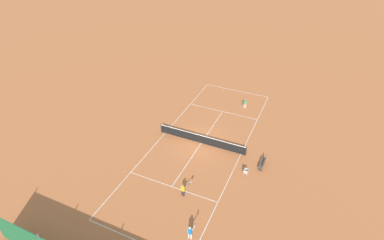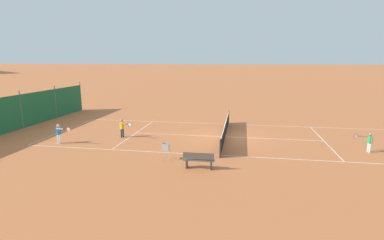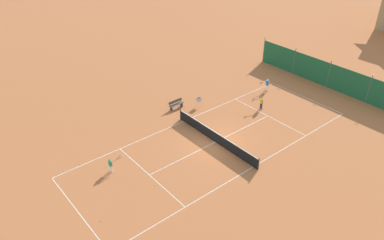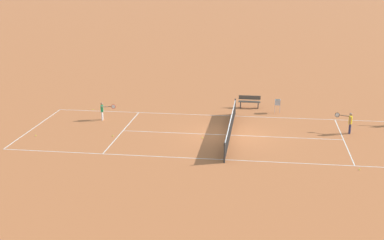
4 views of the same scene
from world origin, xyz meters
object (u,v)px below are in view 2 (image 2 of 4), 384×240
Objects in this scene: player_near_service at (369,141)px; player_far_service at (59,132)px; tennis_net at (225,130)px; player_near_baseline at (122,127)px; tennis_ball_by_net_left at (153,120)px; courtside_bench at (199,160)px; tennis_ball_far_corner at (248,134)px; tennis_ball_service_box at (324,136)px; ball_hopper at (166,148)px.

player_far_service reaches higher than player_near_service.
player_near_baseline reaches higher than tennis_net.
courtside_bench is at bearing -152.81° from tennis_ball_by_net_left.
player_near_service is 18.44m from player_far_service.
player_far_service is 18.78× the size of tennis_ball_far_corner.
tennis_ball_service_box is 0.04× the size of courtside_bench.
player_near_baseline is 5.72m from ball_hopper.
ball_hopper is 2.17m from courtside_bench.
courtside_bench is (-4.26, 9.13, -0.21)m from player_near_service.
tennis_net is 139.09× the size of tennis_ball_service_box.
player_near_baseline is 18.86× the size of tennis_ball_far_corner.
player_far_service is 12.45m from tennis_ball_far_corner.
tennis_ball_far_corner is at bearing 94.12° from tennis_ball_service_box.
ball_hopper is at bearing -104.33° from player_far_service.
tennis_ball_far_corner is at bearing -62.86° from tennis_net.
player_near_baseline reaches higher than tennis_ball_far_corner.
tennis_ball_by_net_left is at bearing -3.11° from player_near_baseline.
courtside_bench is (-1.04, -1.89, -0.21)m from ball_hopper.
tennis_net is at bearing 117.14° from tennis_ball_far_corner.
tennis_ball_service_box is at bearing -74.79° from player_far_service.
ball_hopper is at bearing 152.36° from tennis_net.
tennis_ball_far_corner is at bearing -18.81° from courtside_bench.
player_far_service is at bearing 72.47° from courtside_bench.
ball_hopper is (-4.01, -4.07, -0.07)m from player_near_baseline.
tennis_ball_service_box is (1.16, -6.69, -0.47)m from tennis_net.
tennis_ball_service_box is at bearing -85.88° from tennis_ball_far_corner.
tennis_ball_far_corner is 8.95m from tennis_ball_by_net_left.
ball_hopper is (-6.46, 9.47, 0.63)m from tennis_ball_service_box.
player_near_baseline is 18.86× the size of tennis_ball_service_box.
player_near_service reaches higher than tennis_ball_far_corner.
ball_hopper reaches higher than tennis_ball_far_corner.
player_far_service reaches higher than ball_hopper.
tennis_net is 8.11× the size of player_near_service.
player_near_baseline reaches higher than tennis_ball_service_box.
tennis_ball_far_corner is (2.08, -8.40, -0.69)m from player_near_baseline.
tennis_net is at bearing 99.86° from tennis_ball_service_box.
player_near_baseline is at bearing 49.74° from courtside_bench.
tennis_net reaches higher than ball_hopper.
player_near_baseline is 3.93m from player_far_service.
ball_hopper is (-5.30, 2.78, 0.16)m from tennis_net.
player_near_service reaches higher than tennis_net.
courtside_bench is (-7.51, 7.58, 0.42)m from tennis_ball_service_box.
player_far_service is 18.78× the size of tennis_ball_by_net_left.
player_near_baseline is (-1.29, 6.85, 0.23)m from tennis_net.
player_near_service is at bearing -85.86° from player_far_service.
player_near_baseline is at bearing 86.98° from player_near_service.
tennis_ball_by_net_left is at bearing 54.59° from tennis_net.
player_far_service reaches higher than courtside_bench.
tennis_net is at bearing -79.33° from player_near_baseline.
player_near_service reaches higher than courtside_bench.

